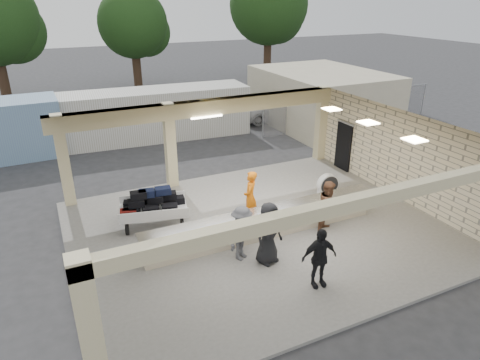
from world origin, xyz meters
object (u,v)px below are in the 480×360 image
passenger_b (319,258)px  passenger_d (268,233)px  baggage_counter (265,223)px  baggage_handler (250,197)px  passenger_a (328,206)px  passenger_c (242,233)px  car_white_b (327,95)px  car_white_a (277,108)px  car_dark (245,97)px  container_white (135,116)px  luggage_cart (152,205)px  drum_fan (328,185)px

passenger_b → passenger_d: 1.70m
baggage_counter → passenger_b: size_ratio=4.75×
baggage_handler → passenger_a: size_ratio=1.06×
passenger_c → car_white_b: 20.55m
passenger_a → car_white_a: size_ratio=0.36×
car_dark → container_white: (-8.63, -4.29, 0.63)m
luggage_cart → container_white: bearing=93.3°
passenger_a → drum_fan: bearing=14.5°
passenger_d → drum_fan: bearing=16.3°
passenger_c → passenger_a: bearing=-24.7°
drum_fan → passenger_b: 5.71m
baggage_counter → passenger_c: size_ratio=4.79×
baggage_counter → car_white_a: size_ratio=1.68×
luggage_cart → passenger_d: 4.40m
luggage_cart → passenger_c: (1.85, -3.16, 0.12)m
passenger_d → car_white_b: bearing=31.1°
luggage_cart → passenger_a: size_ratio=1.43×
baggage_counter → passenger_b: 2.88m
drum_fan → passenger_d: passenger_d is taller
car_white_a → baggage_handler: bearing=149.6°
baggage_handler → container_white: (-1.40, 11.05, 0.31)m
baggage_handler → car_white_a: baggage_handler is taller
luggage_cart → drum_fan: bearing=6.9°
car_white_b → passenger_d: bearing=124.7°
passenger_d → container_white: container_white is taller
drum_fan → passenger_d: (-4.23, -2.91, 0.46)m
passenger_c → passenger_d: passenger_d is taller
baggage_handler → car_white_a: (7.63, 11.44, -0.33)m
luggage_cart → passenger_d: bearing=-42.6°
container_white → car_dark: bearing=30.1°
baggage_counter → passenger_c: 1.52m
luggage_cart → car_white_a: (10.73, 10.21, -0.14)m
luggage_cart → passenger_d: passenger_d is taller
drum_fan → car_white_b: size_ratio=0.19×
passenger_b → car_dark: (7.17, 19.29, -0.25)m
car_white_a → container_white: bearing=95.8°
passenger_a → car_white_b: size_ratio=0.36×
drum_fan → car_white_b: car_white_b is taller
car_white_a → passenger_b: bearing=157.1°
baggage_counter → car_white_b: 19.12m
baggage_counter → car_white_b: (12.76, 14.23, 0.17)m
luggage_cart → container_white: (1.70, 9.82, 0.51)m
passenger_c → car_white_a: bearing=26.2°
baggage_counter → car_dark: 17.97m
luggage_cart → passenger_c: 3.67m
car_dark → container_white: 9.66m
passenger_d → car_dark: bearing=48.0°
baggage_counter → luggage_cart: bearing=142.8°
baggage_counter → baggage_handler: 1.19m
passenger_a → car_white_a: bearing=27.6°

